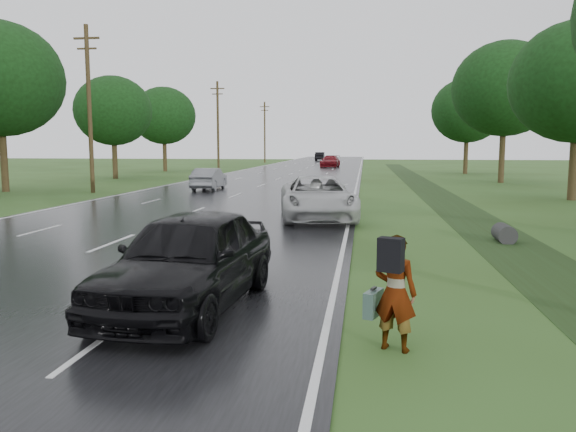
% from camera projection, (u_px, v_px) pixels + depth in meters
% --- Properties ---
extents(road, '(14.00, 180.00, 0.04)m').
position_uv_depth(road, '(286.00, 176.00, 52.83)').
color(road, black).
rests_on(road, ground).
extents(edge_stripe_east, '(0.12, 180.00, 0.01)m').
position_uv_depth(edge_stripe_east, '(358.00, 176.00, 51.92)').
color(edge_stripe_east, silver).
rests_on(edge_stripe_east, road).
extents(edge_stripe_west, '(0.12, 180.00, 0.01)m').
position_uv_depth(edge_stripe_west, '(217.00, 175.00, 53.73)').
color(edge_stripe_west, silver).
rests_on(edge_stripe_west, road).
extents(center_line, '(0.12, 180.00, 0.01)m').
position_uv_depth(center_line, '(286.00, 176.00, 52.83)').
color(center_line, silver).
rests_on(center_line, road).
extents(drainage_ditch, '(2.20, 120.00, 0.56)m').
position_uv_depth(drainage_ditch, '(457.00, 209.00, 25.44)').
color(drainage_ditch, '#203213').
rests_on(drainage_ditch, ground).
extents(utility_pole_mid, '(1.60, 0.26, 10.00)m').
position_uv_depth(utility_pole_mid, '(89.00, 107.00, 33.76)').
color(utility_pole_mid, '#3D2F19').
rests_on(utility_pole_mid, ground).
extents(utility_pole_far, '(1.60, 0.26, 10.00)m').
position_uv_depth(utility_pole_far, '(218.00, 125.00, 63.25)').
color(utility_pole_far, '#3D2F19').
rests_on(utility_pole_far, ground).
extents(utility_pole_distant, '(1.60, 0.26, 10.00)m').
position_uv_depth(utility_pole_distant, '(265.00, 131.00, 92.74)').
color(utility_pole_distant, '#3D2F19').
rests_on(utility_pole_distant, ground).
extents(tree_east_d, '(8.00, 8.00, 10.76)m').
position_uv_depth(tree_east_d, '(505.00, 89.00, 42.67)').
color(tree_east_d, '#3D2F19').
rests_on(tree_east_d, ground).
extents(tree_east_f, '(7.20, 7.20, 9.62)m').
position_uv_depth(tree_east_f, '(468.00, 111.00, 56.57)').
color(tree_east_f, '#3D2F19').
rests_on(tree_east_f, ground).
extents(tree_west_d, '(6.60, 6.60, 8.80)m').
position_uv_depth(tree_west_d, '(113.00, 111.00, 48.11)').
color(tree_west_d, '#3D2F19').
rests_on(tree_west_d, ground).
extents(tree_west_f, '(7.00, 7.00, 9.29)m').
position_uv_depth(tree_west_f, '(164.00, 116.00, 61.91)').
color(tree_west_f, '#3D2F19').
rests_on(tree_west_f, ground).
extents(pedestrian, '(0.81, 0.83, 1.66)m').
position_uv_depth(pedestrian, '(394.00, 291.00, 7.86)').
color(pedestrian, '#A5998C').
rests_on(pedestrian, ground).
extents(white_pickup, '(3.67, 6.33, 1.66)m').
position_uv_depth(white_pickup, '(317.00, 198.00, 21.77)').
color(white_pickup, silver).
rests_on(white_pickup, road).
extents(dark_sedan, '(2.44, 5.23, 1.73)m').
position_uv_depth(dark_sedan, '(189.00, 259.00, 9.88)').
color(dark_sedan, black).
rests_on(dark_sedan, road).
extents(silver_sedan, '(1.58, 4.26, 1.39)m').
position_uv_depth(silver_sedan, '(209.00, 179.00, 36.18)').
color(silver_sedan, gray).
rests_on(silver_sedan, road).
extents(far_car_red, '(2.56, 5.49, 1.55)m').
position_uv_depth(far_car_red, '(330.00, 161.00, 73.25)').
color(far_car_red, maroon).
rests_on(far_car_red, road).
extents(far_car_dark, '(1.75, 4.83, 1.58)m').
position_uv_depth(far_car_dark, '(320.00, 156.00, 104.71)').
color(far_car_dark, black).
rests_on(far_car_dark, road).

